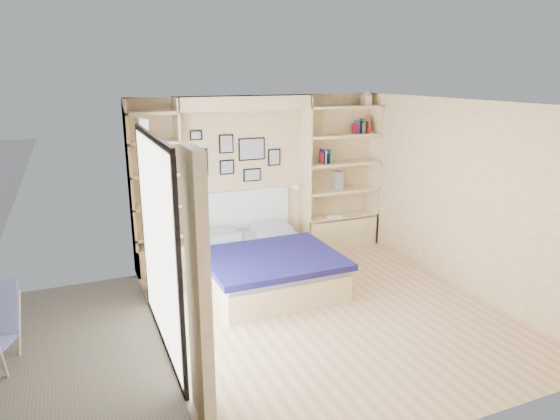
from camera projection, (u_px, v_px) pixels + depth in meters
name	position (u px, v px, depth m)	size (l,w,h in m)	color
ground	(327.00, 311.00, 6.11)	(4.50, 4.50, 0.00)	tan
room_shell	(254.00, 201.00, 7.03)	(4.50, 4.50, 4.50)	beige
bed	(262.00, 264.00, 6.88)	(1.73, 2.19, 1.07)	beige
photo_gallery	(233.00, 157.00, 7.49)	(1.48, 0.02, 0.82)	black
reading_lamps	(248.00, 191.00, 7.48)	(1.92, 0.12, 0.15)	silver
shelf_decor	(331.00, 146.00, 7.93)	(3.56, 0.23, 2.03)	#A51E1E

